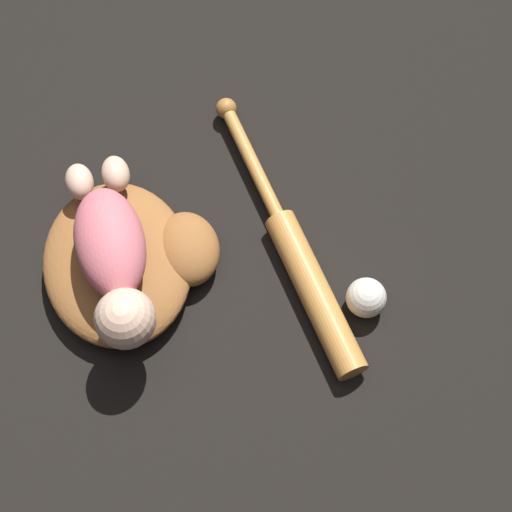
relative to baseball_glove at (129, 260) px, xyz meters
The scene contains 5 objects.
ground_plane 0.06m from the baseball_glove, 164.01° to the left, with size 6.00×6.00×0.00m, color black.
baseball_glove is the anchor object (origin of this frame).
baby_figure 0.09m from the baseball_glove, 49.84° to the right, with size 0.36×0.16×0.10m.
baseball_bat 0.29m from the baseball_glove, 64.29° to the left, with size 0.57×0.07×0.05m.
baseball 0.41m from the baseball_glove, 55.11° to the left, with size 0.07×0.07×0.07m.
Camera 1 is at (0.66, -0.07, 1.37)m, focal length 60.00 mm.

